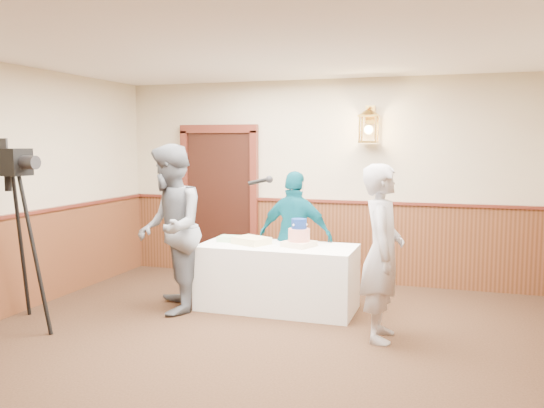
{
  "coord_description": "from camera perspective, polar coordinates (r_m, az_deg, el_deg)",
  "views": [
    {
      "loc": [
        1.76,
        -4.35,
        1.93
      ],
      "look_at": [
        -0.21,
        1.7,
        1.25
      ],
      "focal_mm": 38.0,
      "sensor_mm": 36.0,
      "label": 1
    }
  ],
  "objects": [
    {
      "name": "ground",
      "position": [
        5.07,
        -3.81,
        -16.27
      ],
      "size": [
        7.0,
        7.0,
        0.0
      ],
      "primitive_type": "plane",
      "color": "black",
      "rests_on": "ground"
    },
    {
      "name": "room_shell",
      "position": [
        5.15,
        -2.61,
        1.54
      ],
      "size": [
        6.02,
        7.02,
        2.81
      ],
      "color": "#BFAD8F",
      "rests_on": "ground"
    },
    {
      "name": "display_table",
      "position": [
        6.74,
        0.53,
        -7.25
      ],
      "size": [
        1.8,
        0.8,
        0.75
      ],
      "primitive_type": "cube",
      "color": "white",
      "rests_on": "ground"
    },
    {
      "name": "tiered_cake",
      "position": [
        6.56,
        2.69,
        -3.15
      ],
      "size": [
        0.4,
        0.4,
        0.32
      ],
      "rotation": [
        0.0,
        0.0,
        -0.36
      ],
      "color": "#F7DFBB",
      "rests_on": "display_table"
    },
    {
      "name": "sheet_cake_yellow",
      "position": [
        6.74,
        -2.06,
        -3.64
      ],
      "size": [
        0.48,
        0.43,
        0.08
      ],
      "primitive_type": "cube",
      "rotation": [
        0.0,
        0.0,
        -0.42
      ],
      "color": "#FEE097",
      "rests_on": "display_table"
    },
    {
      "name": "sheet_cake_green",
      "position": [
        6.94,
        -4.17,
        -3.44
      ],
      "size": [
        0.27,
        0.22,
        0.06
      ],
      "primitive_type": "cube",
      "rotation": [
        0.0,
        0.0,
        0.01
      ],
      "color": "#A6EAA5",
      "rests_on": "display_table"
    },
    {
      "name": "interviewer",
      "position": [
        6.62,
        -10.09,
        -2.42
      ],
      "size": [
        1.64,
        1.16,
        1.92
      ],
      "rotation": [
        0.0,
        0.0,
        -1.09
      ],
      "color": "slate",
      "rests_on": "ground"
    },
    {
      "name": "baker",
      "position": [
        5.72,
        10.87,
        -4.75
      ],
      "size": [
        0.46,
        0.66,
        1.73
      ],
      "primitive_type": "imported",
      "rotation": [
        0.0,
        0.0,
        1.64
      ],
      "color": "#A1A0A6",
      "rests_on": "ground"
    },
    {
      "name": "assistant_p",
      "position": [
        7.0,
        2.32,
        -3.24
      ],
      "size": [
        0.96,
        0.47,
        1.59
      ],
      "primitive_type": "imported",
      "rotation": [
        0.0,
        0.0,
        3.05
      ],
      "color": "#084F61",
      "rests_on": "ground"
    },
    {
      "name": "tv_camera_rig",
      "position": [
        6.51,
        -24.41,
        -4.09
      ],
      "size": [
        0.74,
        0.68,
        1.87
      ],
      "rotation": [
        0.0,
        0.0,
        -0.09
      ],
      "color": "black",
      "rests_on": "ground"
    }
  ]
}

